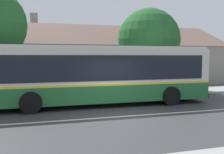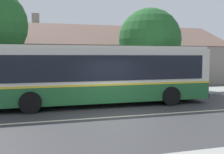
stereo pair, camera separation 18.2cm
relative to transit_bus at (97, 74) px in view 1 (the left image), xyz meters
name	(u,v)px [view 1 (the left image)]	position (x,y,z in m)	size (l,w,h in m)	color
ground_plane	(120,117)	(0.37, -2.90, -1.68)	(300.00, 300.00, 0.00)	#38383A
sidewalk_far	(92,95)	(0.37, 3.10, -1.60)	(60.00, 3.00, 0.15)	#9E9E99
lane_divider_stripe	(120,117)	(0.37, -2.90, -1.67)	(60.00, 0.16, 0.01)	beige
community_building	(99,64)	(2.83, 11.73, 0.19)	(23.20, 10.68, 6.76)	gray
transit_bus	(97,74)	(0.00, 0.00, 0.00)	(12.18, 2.82, 3.11)	#236633
bench_down_street	(26,90)	(-3.76, 2.56, -1.10)	(1.85, 0.51, 0.94)	brown
street_tree_primary	(149,41)	(4.96, 4.32, 2.03)	(4.59, 4.59, 6.13)	#4C3828
bus_stop_sign	(189,70)	(6.92, 2.09, -0.04)	(0.36, 0.07, 2.40)	gray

